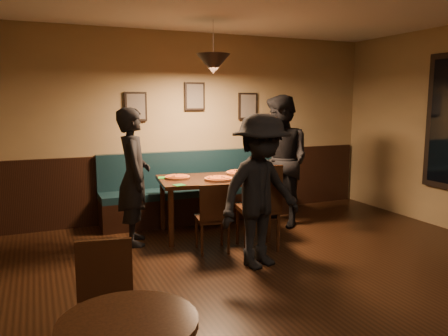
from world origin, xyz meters
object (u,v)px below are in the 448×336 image
at_px(chair_near_left, 212,217).
at_px(diner_left, 134,177).
at_px(diner_right, 281,161).
at_px(tabasco_bottle, 247,172).
at_px(booth_bench, 201,187).
at_px(chair_near_right, 258,206).
at_px(cafe_chair_far, 105,310).
at_px(soda_glass, 262,173).
at_px(diner_front, 261,191).
at_px(dining_table, 214,206).

height_order(chair_near_left, diner_left, diner_left).
relative_size(chair_near_left, diner_right, 0.45).
xyz_separation_m(diner_left, tabasco_bottle, (1.53, -0.07, -0.02)).
distance_m(booth_bench, chair_near_right, 1.53).
bearing_deg(diner_left, chair_near_left, -120.78).
xyz_separation_m(tabasco_bottle, cafe_chair_far, (-2.27, -2.53, -0.40)).
relative_size(chair_near_right, diner_right, 0.56).
distance_m(diner_right, soda_glass, 0.60).
xyz_separation_m(diner_right, diner_front, (-1.01, -1.32, -0.11)).
distance_m(chair_near_right, diner_front, 0.66).
xyz_separation_m(diner_front, cafe_chair_far, (-1.83, -1.29, -0.40)).
xyz_separation_m(dining_table, cafe_chair_far, (-1.80, -2.58, 0.04)).
bearing_deg(diner_front, diner_left, 113.88).
xyz_separation_m(diner_left, diner_right, (2.10, 0.01, 0.08)).
height_order(diner_left, diner_front, diner_left).
bearing_deg(tabasco_bottle, diner_left, 177.28).
bearing_deg(chair_near_left, diner_left, 148.26).
bearing_deg(booth_bench, diner_front, -92.17).
bearing_deg(dining_table, diner_right, 9.28).
xyz_separation_m(chair_near_left, diner_right, (1.32, 0.67, 0.52)).
bearing_deg(booth_bench, chair_near_left, -105.12).
xyz_separation_m(dining_table, diner_right, (1.04, 0.03, 0.55)).
relative_size(chair_near_left, soda_glass, 5.13).
bearing_deg(cafe_chair_far, diner_right, -127.34).
height_order(diner_right, cafe_chair_far, diner_right).
distance_m(chair_near_left, diner_right, 1.56).
height_order(chair_near_left, cafe_chair_far, cafe_chair_far).
bearing_deg(chair_near_right, diner_left, 160.25).
distance_m(chair_near_left, tabasco_bottle, 1.03).
relative_size(diner_left, soda_glass, 10.42).
bearing_deg(cafe_chair_far, diner_left, -95.83).
distance_m(soda_glass, cafe_chair_far, 3.29).
height_order(chair_near_left, chair_near_right, chair_near_right).
height_order(diner_left, diner_right, diner_right).
distance_m(chair_near_left, chair_near_right, 0.57).
relative_size(booth_bench, diner_front, 1.82).
xyz_separation_m(booth_bench, diner_front, (-0.08, -2.06, 0.33)).
distance_m(diner_right, diner_front, 1.67).
xyz_separation_m(diner_front, soda_glass, (0.53, 0.96, 0.02)).
distance_m(diner_left, diner_right, 2.10).
relative_size(dining_table, chair_near_left, 1.71).
bearing_deg(tabasco_bottle, diner_right, 8.37).
bearing_deg(diner_right, tabasco_bottle, -92.00).
bearing_deg(cafe_chair_far, chair_near_right, -128.44).
bearing_deg(chair_near_right, diner_right, 55.79).
bearing_deg(diner_front, diner_right, 36.60).
bearing_deg(chair_near_left, chair_near_right, -3.99).
relative_size(booth_bench, cafe_chair_far, 3.52).
height_order(dining_table, cafe_chair_far, cafe_chair_far).
bearing_deg(tabasco_bottle, soda_glass, -72.30).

